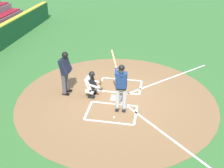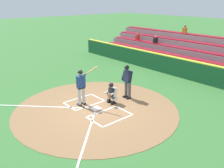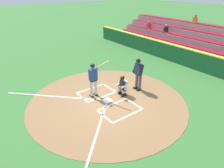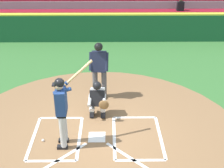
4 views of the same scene
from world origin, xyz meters
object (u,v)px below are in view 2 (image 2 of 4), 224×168
Objects in this scene: batter at (81,85)px; plate_umpire at (127,79)px; catcher at (112,93)px; baseball at (78,100)px.

plate_umpire is (-0.81, -2.39, -0.02)m from batter.
plate_umpire is (-0.02, -1.09, 0.49)m from catcher.
catcher is at bearing -121.34° from batter.
baseball is at bearing 39.93° from catcher.
batter is 1.88× the size of catcher.
plate_umpire reaches higher than catcher.
batter is 28.76× the size of baseball.
catcher is 0.61× the size of plate_umpire.
catcher is 1.87m from baseball.
plate_umpire is at bearing -121.88° from baseball.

